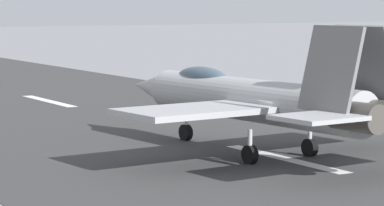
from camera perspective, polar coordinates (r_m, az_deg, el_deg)
The scene contains 3 objects.
ground_plane at distance 39.95m, azimuth 5.14°, elevation -3.25°, with size 400.00×400.00×0.00m, color gray.
runway_strip at distance 39.93m, azimuth 5.16°, elevation -3.24°, with size 240.00×26.00×0.02m.
fighter_jet at distance 40.30m, azimuth 3.68°, elevation 0.26°, with size 17.60×13.63×5.58m.
Camera 1 is at (-32.22, 22.72, 6.47)m, focal length 89.48 mm.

